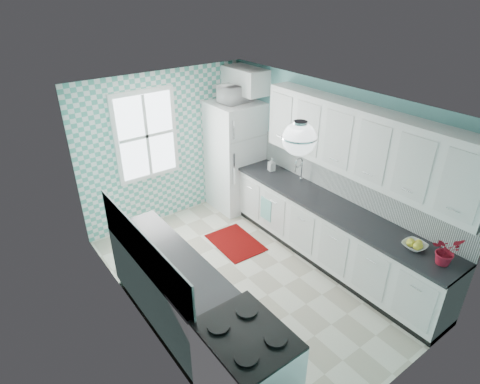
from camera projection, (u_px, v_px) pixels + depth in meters
floor at (248, 278)px, 5.64m from camera, size 3.00×4.40×0.02m
ceiling at (250, 102)px, 4.45m from camera, size 3.00×4.40×0.02m
wall_back at (167, 148)px, 6.60m from camera, size 3.00×0.02×2.50m
wall_front at (404, 301)px, 3.49m from camera, size 3.00×0.02×2.50m
wall_left at (136, 243)px, 4.25m from camera, size 0.02×4.40×2.50m
wall_right at (330, 170)px, 5.84m from camera, size 0.02×4.40×2.50m
accent_wall at (167, 148)px, 6.59m from camera, size 3.00×0.01×2.50m
window at (146, 136)px, 6.24m from camera, size 1.04×0.05×1.44m
backsplash_right at (351, 184)px, 5.57m from camera, size 0.02×3.60×0.51m
backsplash_left at (142, 250)px, 4.23m from camera, size 0.02×2.15×0.51m
upper_cabinets_right at (363, 143)px, 5.01m from camera, size 0.33×3.20×0.90m
upper_cabinet_fridge at (243, 80)px, 6.54m from camera, size 0.40×0.74×0.40m
ceiling_light at (299, 139)px, 3.97m from camera, size 0.34×0.34×0.35m
base_cabinets_right at (331, 235)px, 5.77m from camera, size 0.60×3.60×0.90m
countertop_right at (334, 208)px, 5.54m from camera, size 0.63×3.60×0.04m
base_cabinets_left at (172, 292)px, 4.74m from camera, size 0.60×2.15×0.90m
countertop_left at (170, 260)px, 4.52m from camera, size 0.63×2.15×0.04m
fridge at (236, 156)px, 7.03m from camera, size 0.84×0.83×1.92m
stove at (246, 372)px, 3.68m from camera, size 0.68×0.85×1.02m
sink at (293, 184)px, 6.14m from camera, size 0.47×0.39×0.53m
rug at (236, 242)px, 6.37m from camera, size 0.66×0.92×0.01m
dish_towel at (266, 209)px, 6.36m from camera, size 0.05×0.25×0.37m
fruit_bowl at (414, 246)px, 4.67m from camera, size 0.27×0.27×0.07m
potted_plant at (446, 251)px, 4.36m from camera, size 0.32×0.29×0.33m
soap_bottle at (272, 164)px, 6.50m from camera, size 0.12×0.12×0.22m
microwave at (236, 93)px, 6.50m from camera, size 0.54×0.39×0.29m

